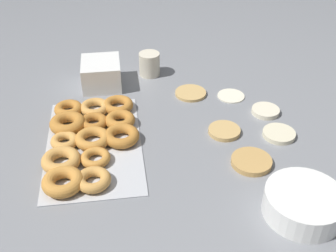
{
  "coord_description": "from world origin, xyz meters",
  "views": [
    {
      "loc": [
        1.02,
        -0.24,
        0.78
      ],
      "look_at": [
        0.01,
        -0.1,
        0.04
      ],
      "focal_mm": 45.0,
      "sensor_mm": 36.0,
      "label": 1
    }
  ],
  "objects": [
    {
      "name": "paper_cup",
      "position": [
        -0.39,
        -0.11,
        0.04
      ],
      "size": [
        0.08,
        0.08,
        0.09
      ],
      "color": "beige",
      "rests_on": "ground_plane"
    },
    {
      "name": "pancake_1",
      "position": [
        0.01,
        0.08,
        0.01
      ],
      "size": [
        0.1,
        0.1,
        0.01
      ],
      "primitive_type": "cylinder",
      "color": "tan",
      "rests_on": "ground_plane"
    },
    {
      "name": "pancake_4",
      "position": [
        -0.07,
        0.24,
        0.01
      ],
      "size": [
        0.09,
        0.09,
        0.02
      ],
      "primitive_type": "cylinder",
      "color": "beige",
      "rests_on": "ground_plane"
    },
    {
      "name": "pancake_3",
      "position": [
        0.17,
        0.12,
        0.01
      ],
      "size": [
        0.11,
        0.11,
        0.02
      ],
      "primitive_type": "cylinder",
      "color": "tan",
      "rests_on": "ground_plane"
    },
    {
      "name": "ground_plane",
      "position": [
        0.0,
        0.0,
        0.0
      ],
      "size": [
        3.0,
        3.0,
        0.0
      ],
      "primitive_type": "plane",
      "color": "gray"
    },
    {
      "name": "pancake_0",
      "position": [
        -0.19,
        0.15,
        0.0
      ],
      "size": [
        0.09,
        0.09,
        0.01
      ],
      "primitive_type": "cylinder",
      "color": "silver",
      "rests_on": "ground_plane"
    },
    {
      "name": "container_stack",
      "position": [
        -0.33,
        -0.29,
        0.05
      ],
      "size": [
        0.15,
        0.14,
        0.09
      ],
      "color": "white",
      "rests_on": "ground_plane"
    },
    {
      "name": "donut_tray",
      "position": [
        0.01,
        -0.33,
        0.02
      ],
      "size": [
        0.47,
        0.28,
        0.04
      ],
      "color": "silver",
      "rests_on": "ground_plane"
    },
    {
      "name": "batter_bowl",
      "position": [
        0.36,
        0.18,
        0.03
      ],
      "size": [
        0.19,
        0.19,
        0.06
      ],
      "color": "white",
      "rests_on": "ground_plane"
    },
    {
      "name": "pancake_5",
      "position": [
        0.05,
        0.24,
        0.01
      ],
      "size": [
        0.1,
        0.1,
        0.01
      ],
      "primitive_type": "cylinder",
      "color": "beige",
      "rests_on": "ground_plane"
    },
    {
      "name": "pancake_2",
      "position": [
        -0.22,
        0.01,
        0.01
      ],
      "size": [
        0.11,
        0.11,
        0.01
      ],
      "primitive_type": "cylinder",
      "color": "tan",
      "rests_on": "ground_plane"
    }
  ]
}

